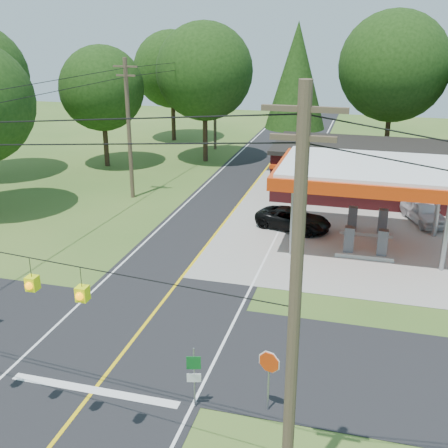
% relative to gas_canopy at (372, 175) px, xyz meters
% --- Properties ---
extents(ground, '(120.00, 120.00, 0.00)m').
position_rel_gas_canopy_xyz_m(ground, '(-9.00, -13.00, -4.27)').
color(ground, '#35581F').
rests_on(ground, ground).
extents(main_highway, '(8.00, 120.00, 0.02)m').
position_rel_gas_canopy_xyz_m(main_highway, '(-9.00, -13.00, -4.26)').
color(main_highway, black).
rests_on(main_highway, ground).
extents(cross_road, '(70.00, 7.00, 0.02)m').
position_rel_gas_canopy_xyz_m(cross_road, '(-9.00, -13.00, -4.25)').
color(cross_road, black).
rests_on(cross_road, ground).
extents(lane_center_yellow, '(0.15, 110.00, 0.00)m').
position_rel_gas_canopy_xyz_m(lane_center_yellow, '(-9.00, -13.00, -4.24)').
color(lane_center_yellow, yellow).
rests_on(lane_center_yellow, main_highway).
extents(gas_canopy, '(10.60, 7.40, 4.88)m').
position_rel_gas_canopy_xyz_m(gas_canopy, '(0.00, 0.00, 0.00)').
color(gas_canopy, gray).
rests_on(gas_canopy, ground).
extents(convenience_store, '(16.40, 7.55, 3.80)m').
position_rel_gas_canopy_xyz_m(convenience_store, '(1.00, 9.98, -2.35)').
color(convenience_store, '#52171A').
rests_on(convenience_store, ground).
extents(utility_pole_near_right, '(1.80, 0.30, 11.50)m').
position_rel_gas_canopy_xyz_m(utility_pole_near_right, '(-1.50, -20.00, 1.69)').
color(utility_pole_near_right, '#473828').
rests_on(utility_pole_near_right, ground).
extents(utility_pole_far_left, '(1.80, 0.30, 10.00)m').
position_rel_gas_canopy_xyz_m(utility_pole_far_left, '(-17.00, 5.00, 0.93)').
color(utility_pole_far_left, '#473828').
rests_on(utility_pole_far_left, ground).
extents(utility_pole_north, '(0.30, 0.30, 9.50)m').
position_rel_gas_canopy_xyz_m(utility_pole_north, '(-15.50, 22.00, 0.48)').
color(utility_pole_north, '#473828').
rests_on(utility_pole_north, ground).
extents(overhead_beacons, '(17.04, 2.04, 1.03)m').
position_rel_gas_canopy_xyz_m(overhead_beacons, '(-10.00, -19.00, 1.95)').
color(overhead_beacons, black).
rests_on(overhead_beacons, ground).
extents(treeline_backdrop, '(70.27, 51.59, 13.30)m').
position_rel_gas_canopy_xyz_m(treeline_backdrop, '(-8.18, 11.01, 3.22)').
color(treeline_backdrop, '#332316').
rests_on(treeline_backdrop, ground).
extents(suv_car, '(5.86, 5.86, 1.31)m').
position_rel_gas_canopy_xyz_m(suv_car, '(-4.50, 1.50, -3.61)').
color(suv_car, black).
rests_on(suv_car, ground).
extents(sedan_car, '(5.56, 5.56, 1.45)m').
position_rel_gas_canopy_xyz_m(sedan_car, '(3.48, 4.95, -3.54)').
color(sedan_car, silver).
rests_on(sedan_car, ground).
extents(octagonal_stop_sign, '(0.79, 0.29, 2.35)m').
position_rel_gas_canopy_xyz_m(octagonal_stop_sign, '(-2.74, -16.01, -2.52)').
color(octagonal_stop_sign, gray).
rests_on(octagonal_stop_sign, ground).
extents(route_sign_post, '(0.47, 0.16, 2.37)m').
position_rel_gas_canopy_xyz_m(route_sign_post, '(-5.20, -16.52, -2.85)').
color(route_sign_post, gray).
rests_on(route_sign_post, ground).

